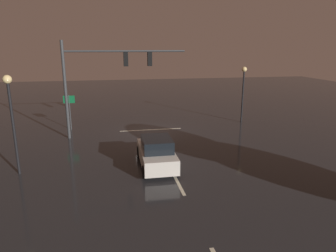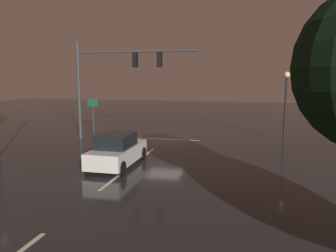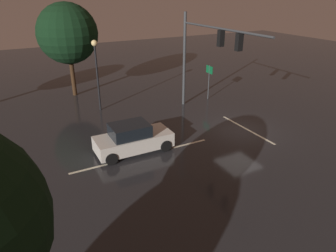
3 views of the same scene
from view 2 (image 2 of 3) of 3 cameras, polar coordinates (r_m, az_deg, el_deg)
ground_plane at (r=24.14m, az=-0.60°, el=-2.47°), size 80.00×80.00×0.00m
traffic_signal_assembly at (r=24.10m, az=-9.17°, el=9.08°), size 8.80×0.47×7.03m
lane_dash_far at (r=20.36m, az=-3.29°, el=-4.52°), size 0.16×2.20×0.01m
lane_dash_mid at (r=14.91m, az=-9.92°, el=-9.48°), size 0.16×2.20×0.01m
stop_bar at (r=24.59m, az=-0.34°, el=-2.26°), size 5.00×0.16×0.01m
car_approaching at (r=17.36m, az=-8.68°, el=-4.18°), size 1.92×4.38×1.70m
street_lamp_left_kerb at (r=24.79m, az=19.50°, el=5.37°), size 0.44×0.44×4.91m
route_sign at (r=27.67m, az=-12.70°, el=3.01°), size 0.90×0.11×2.85m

